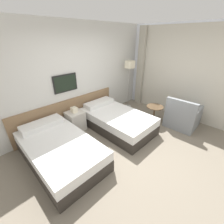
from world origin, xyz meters
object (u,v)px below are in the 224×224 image
at_px(bed_near_door, 60,150).
at_px(side_table, 154,111).
at_px(nightstand, 76,121).
at_px(bed_near_window, 117,120).
at_px(armchair, 182,117).
at_px(floor_lamp, 130,69).

relative_size(bed_near_door, side_table, 3.74).
distance_m(bed_near_door, nightstand, 1.12).
distance_m(bed_near_window, armchair, 1.88).
bearing_deg(nightstand, side_table, -34.93).
distance_m(bed_near_door, floor_lamp, 3.34).
xyz_separation_m(bed_near_window, side_table, (1.00, -0.57, 0.13)).
bearing_deg(armchair, side_table, 28.35).
relative_size(bed_near_window, nightstand, 2.90).
height_order(nightstand, floor_lamp, floor_lamp).
bearing_deg(bed_near_window, side_table, -29.66).
bearing_deg(bed_near_window, floor_lamp, 27.42).
height_order(bed_near_window, armchair, armchair).
bearing_deg(nightstand, floor_lamp, -0.72).
xyz_separation_m(side_table, armchair, (0.40, -0.67, -0.08)).
distance_m(bed_near_window, side_table, 1.16).
bearing_deg(bed_near_window, bed_near_door, 180.00).
height_order(bed_near_door, armchair, armchair).
bearing_deg(bed_near_door, armchair, -21.76).
relative_size(side_table, armchair, 0.60).
bearing_deg(armchair, floor_lamp, -0.76).
distance_m(bed_near_door, armchair, 3.36).
bearing_deg(side_table, floor_lamp, 74.85).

